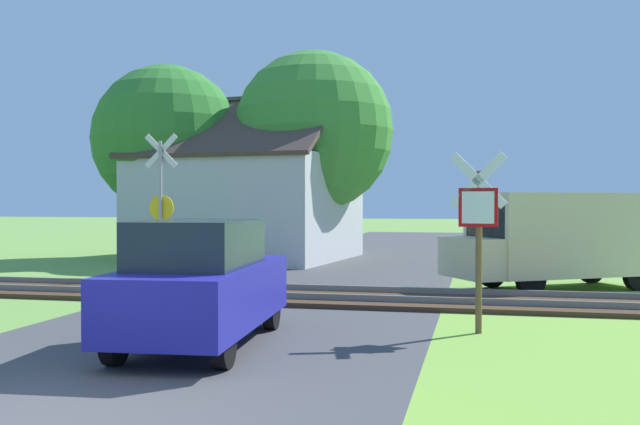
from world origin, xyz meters
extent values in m
plane|color=#6B9942|center=(0.00, 0.00, 0.00)|extent=(160.00, 160.00, 0.00)
cube|color=#424244|center=(0.00, 2.00, 0.00)|extent=(6.55, 80.00, 0.01)
cube|color=#422D1E|center=(0.00, 8.66, 0.05)|extent=(60.00, 2.60, 0.10)
cube|color=slate|center=(0.00, 9.38, 0.16)|extent=(60.00, 0.08, 0.12)
cube|color=slate|center=(0.00, 7.94, 0.16)|extent=(60.00, 0.08, 0.12)
cylinder|color=brown|center=(3.95, 5.46, 1.26)|extent=(0.10, 0.10, 2.52)
cube|color=red|center=(3.94, 5.39, 1.95)|extent=(0.60, 0.13, 0.60)
cube|color=white|center=(3.94, 5.37, 1.95)|extent=(0.49, 0.10, 0.49)
cube|color=white|center=(3.94, 5.39, 2.37)|extent=(0.87, 0.18, 0.88)
cube|color=white|center=(3.94, 5.39, 2.37)|extent=(0.87, 0.18, 0.88)
cylinder|color=#9E9EA5|center=(-3.86, 10.77, 1.78)|extent=(0.09, 0.09, 3.57)
cube|color=white|center=(-3.86, 10.83, 3.32)|extent=(0.88, 0.06, 0.88)
cube|color=white|center=(-3.86, 10.83, 3.32)|extent=(0.88, 0.06, 0.88)
cylinder|color=yellow|center=(-3.86, 10.83, 1.89)|extent=(0.64, 0.05, 0.64)
cube|color=#B7B7BC|center=(-4.07, 18.48, 1.81)|extent=(7.33, 7.10, 3.61)
cube|color=#473833|center=(-4.25, 16.90, 4.62)|extent=(7.34, 4.37, 2.36)
cube|color=#473833|center=(-3.89, 20.07, 4.62)|extent=(7.34, 4.37, 2.36)
cube|color=brown|center=(-2.26, 18.27, 4.79)|extent=(0.55, 0.55, 1.10)
cylinder|color=#513823|center=(-7.05, 18.07, 1.16)|extent=(0.44, 0.44, 2.32)
sphere|color=#337A2D|center=(-7.05, 18.07, 4.31)|extent=(5.30, 5.30, 5.30)
cylinder|color=#513823|center=(-1.75, 18.72, 1.20)|extent=(0.41, 0.41, 2.41)
sphere|color=#3D8433|center=(-1.75, 18.72, 4.53)|extent=(5.65, 5.65, 5.65)
cube|color=beige|center=(5.88, 11.67, 1.29)|extent=(4.58, 3.79, 1.90)
cube|color=beige|center=(3.78, 10.41, 0.79)|extent=(1.53, 1.91, 0.90)
cube|color=#19232D|center=(4.10, 10.60, 1.62)|extent=(0.87, 1.41, 0.85)
cube|color=navy|center=(5.39, 12.49, 0.96)|extent=(3.25, 1.95, 0.16)
cylinder|color=black|center=(4.26, 11.60, 0.34)|extent=(0.68, 0.50, 0.68)
cylinder|color=black|center=(5.06, 10.26, 0.34)|extent=(0.68, 0.50, 0.68)
cylinder|color=black|center=(6.71, 13.07, 0.34)|extent=(0.68, 0.50, 0.68)
cylinder|color=black|center=(7.51, 11.73, 0.34)|extent=(0.68, 0.50, 0.68)
cube|color=navy|center=(0.13, 3.68, 0.72)|extent=(1.93, 4.11, 0.84)
cube|color=#19232D|center=(0.14, 3.48, 1.46)|extent=(1.55, 2.30, 0.64)
cylinder|color=black|center=(0.73, 5.09, 0.30)|extent=(0.22, 0.61, 0.60)
cylinder|color=black|center=(-0.67, 4.98, 0.30)|extent=(0.22, 0.61, 0.60)
cylinder|color=black|center=(0.93, 2.37, 0.30)|extent=(0.22, 0.61, 0.60)
cylinder|color=black|center=(-0.47, 2.27, 0.30)|extent=(0.22, 0.61, 0.60)
camera|label=1|loc=(3.95, -5.80, 2.04)|focal=40.00mm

